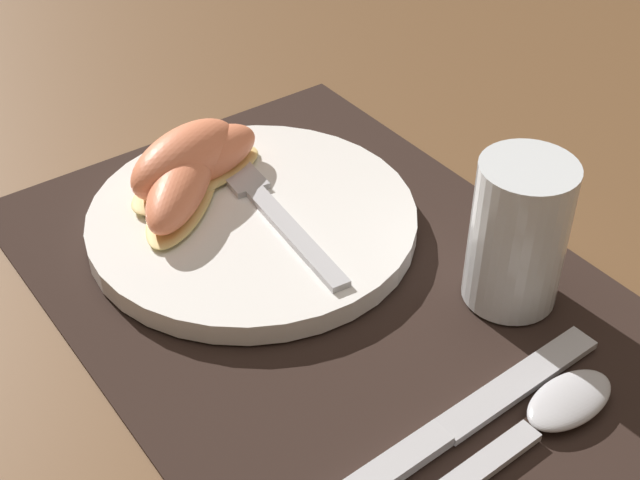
{
  "coord_description": "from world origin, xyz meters",
  "views": [
    {
      "loc": [
        0.36,
        -0.27,
        0.4
      ],
      "look_at": [
        -0.03,
        0.01,
        0.02
      ],
      "focal_mm": 50.0,
      "sensor_mm": 36.0,
      "label": 1
    }
  ],
  "objects_px": {
    "knife": "(463,420)",
    "spoon": "(541,422)",
    "citrus_wedge_0": "(204,159)",
    "citrus_wedge_1": "(185,163)",
    "fork": "(259,197)",
    "juice_glass": "(517,241)",
    "plate": "(253,221)",
    "citrus_wedge_2": "(181,187)"
  },
  "relations": [
    {
      "from": "juice_glass",
      "to": "knife",
      "type": "xyz_separation_m",
      "value": [
        0.06,
        -0.1,
        -0.04
      ]
    },
    {
      "from": "juice_glass",
      "to": "citrus_wedge_1",
      "type": "relative_size",
      "value": 0.89
    },
    {
      "from": "plate",
      "to": "citrus_wedge_0",
      "type": "bearing_deg",
      "value": -175.56
    },
    {
      "from": "juice_glass",
      "to": "knife",
      "type": "height_order",
      "value": "juice_glass"
    },
    {
      "from": "spoon",
      "to": "citrus_wedge_1",
      "type": "xyz_separation_m",
      "value": [
        -0.31,
        -0.05,
        0.03
      ]
    },
    {
      "from": "knife",
      "to": "juice_glass",
      "type": "bearing_deg",
      "value": 122.19
    },
    {
      "from": "juice_glass",
      "to": "citrus_wedge_1",
      "type": "xyz_separation_m",
      "value": [
        -0.22,
        -0.12,
        -0.01
      ]
    },
    {
      "from": "citrus_wedge_1",
      "to": "knife",
      "type": "bearing_deg",
      "value": 4.14
    },
    {
      "from": "plate",
      "to": "knife",
      "type": "distance_m",
      "value": 0.22
    },
    {
      "from": "knife",
      "to": "spoon",
      "type": "relative_size",
      "value": 1.11
    },
    {
      "from": "citrus_wedge_1",
      "to": "juice_glass",
      "type": "bearing_deg",
      "value": 29.15
    },
    {
      "from": "plate",
      "to": "citrus_wedge_2",
      "type": "distance_m",
      "value": 0.06
    },
    {
      "from": "citrus_wedge_0",
      "to": "citrus_wedge_1",
      "type": "distance_m",
      "value": 0.02
    },
    {
      "from": "juice_glass",
      "to": "fork",
      "type": "height_order",
      "value": "juice_glass"
    },
    {
      "from": "juice_glass",
      "to": "knife",
      "type": "distance_m",
      "value": 0.13
    },
    {
      "from": "citrus_wedge_0",
      "to": "knife",
      "type": "bearing_deg",
      "value": 0.85
    },
    {
      "from": "juice_glass",
      "to": "citrus_wedge_1",
      "type": "distance_m",
      "value": 0.25
    },
    {
      "from": "citrus_wedge_0",
      "to": "citrus_wedge_2",
      "type": "xyz_separation_m",
      "value": [
        0.02,
        -0.03,
        -0.0
      ]
    },
    {
      "from": "citrus_wedge_0",
      "to": "citrus_wedge_1",
      "type": "xyz_separation_m",
      "value": [
        0.0,
        -0.02,
        0.0
      ]
    },
    {
      "from": "knife",
      "to": "spoon",
      "type": "bearing_deg",
      "value": 50.32
    },
    {
      "from": "fork",
      "to": "plate",
      "type": "bearing_deg",
      "value": -53.13
    },
    {
      "from": "citrus_wedge_2",
      "to": "citrus_wedge_0",
      "type": "bearing_deg",
      "value": 124.07
    },
    {
      "from": "plate",
      "to": "juice_glass",
      "type": "distance_m",
      "value": 0.19
    },
    {
      "from": "citrus_wedge_2",
      "to": "citrus_wedge_1",
      "type": "bearing_deg",
      "value": 142.92
    },
    {
      "from": "knife",
      "to": "citrus_wedge_2",
      "type": "distance_m",
      "value": 0.26
    },
    {
      "from": "plate",
      "to": "spoon",
      "type": "xyz_separation_m",
      "value": [
        0.25,
        0.03,
        -0.0
      ]
    },
    {
      "from": "fork",
      "to": "citrus_wedge_2",
      "type": "distance_m",
      "value": 0.06
    },
    {
      "from": "citrus_wedge_1",
      "to": "citrus_wedge_2",
      "type": "bearing_deg",
      "value": -37.08
    },
    {
      "from": "juice_glass",
      "to": "citrus_wedge_0",
      "type": "bearing_deg",
      "value": -154.34
    },
    {
      "from": "citrus_wedge_2",
      "to": "fork",
      "type": "bearing_deg",
      "value": 59.0
    },
    {
      "from": "spoon",
      "to": "citrus_wedge_2",
      "type": "distance_m",
      "value": 0.3
    },
    {
      "from": "fork",
      "to": "citrus_wedge_0",
      "type": "relative_size",
      "value": 1.91
    },
    {
      "from": "spoon",
      "to": "fork",
      "type": "bearing_deg",
      "value": -175.44
    },
    {
      "from": "knife",
      "to": "spoon",
      "type": "xyz_separation_m",
      "value": [
        0.03,
        0.03,
        0.0
      ]
    },
    {
      "from": "plate",
      "to": "citrus_wedge_2",
      "type": "height_order",
      "value": "citrus_wedge_2"
    },
    {
      "from": "plate",
      "to": "citrus_wedge_0",
      "type": "relative_size",
      "value": 2.27
    },
    {
      "from": "juice_glass",
      "to": "fork",
      "type": "bearing_deg",
      "value": -152.52
    },
    {
      "from": "spoon",
      "to": "citrus_wedge_0",
      "type": "height_order",
      "value": "citrus_wedge_0"
    },
    {
      "from": "knife",
      "to": "citrus_wedge_0",
      "type": "relative_size",
      "value": 1.97
    },
    {
      "from": "spoon",
      "to": "fork",
      "type": "height_order",
      "value": "fork"
    },
    {
      "from": "plate",
      "to": "citrus_wedge_1",
      "type": "relative_size",
      "value": 2.06
    },
    {
      "from": "juice_glass",
      "to": "spoon",
      "type": "distance_m",
      "value": 0.12
    }
  ]
}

